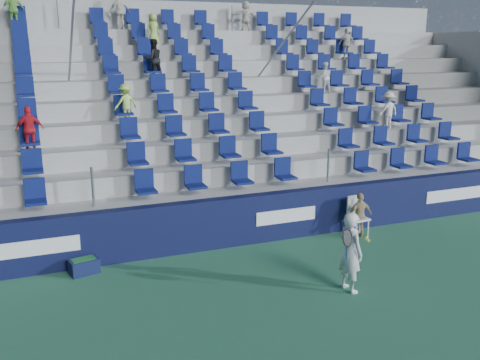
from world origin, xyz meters
The scene contains 7 objects.
ground centered at (0.00, 0.00, 0.00)m, with size 70.00×70.00×0.00m, color #2D6A48.
sponsor_wall centered at (0.00, 3.15, 0.60)m, with size 24.00×0.32×1.20m.
grandstand centered at (-0.01, 8.24, 2.14)m, with size 24.00×8.17×6.63m.
tennis_player centered at (1.40, 0.00, 0.81)m, with size 0.69×0.65×1.61m.
line_judge_chair centered at (3.30, 2.66, 0.58)m, with size 0.49×0.50×1.02m.
line_judge centered at (3.30, 2.50, 0.58)m, with size 0.68×0.28×1.15m, color tan.
ball_bin centered at (-3.38, 2.75, 0.18)m, with size 0.66×0.51×0.33m.
Camera 1 is at (-4.16, -8.23, 4.71)m, focal length 40.00 mm.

